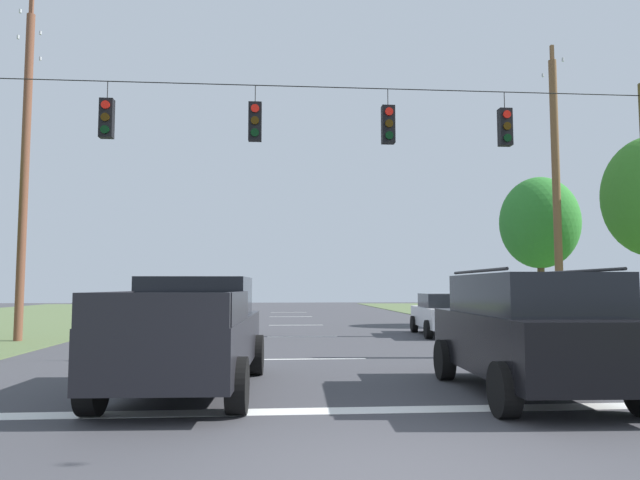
# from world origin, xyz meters

# --- Properties ---
(stop_bar_stripe) EXTENTS (14.53, 0.45, 0.01)m
(stop_bar_stripe) POSITION_xyz_m (0.00, 3.02, 0.00)
(stop_bar_stripe) COLOR white
(stop_bar_stripe) RESTS_ON ground
(lane_dash_0) EXTENTS (2.50, 0.15, 0.01)m
(lane_dash_0) POSITION_xyz_m (0.00, 9.02, 0.00)
(lane_dash_0) COLOR white
(lane_dash_0) RESTS_ON ground
(lane_dash_1) EXTENTS (2.50, 0.15, 0.01)m
(lane_dash_1) POSITION_xyz_m (0.00, 15.49, 0.00)
(lane_dash_1) COLOR white
(lane_dash_1) RESTS_ON ground
(lane_dash_2) EXTENTS (2.50, 0.15, 0.01)m
(lane_dash_2) POSITION_xyz_m (0.00, 21.67, 0.00)
(lane_dash_2) COLOR white
(lane_dash_2) RESTS_ON ground
(lane_dash_3) EXTENTS (2.50, 0.15, 0.01)m
(lane_dash_3) POSITION_xyz_m (0.00, 29.33, 0.00)
(lane_dash_3) COLOR white
(lane_dash_3) RESTS_ON ground
(lane_dash_4) EXTENTS (2.50, 0.15, 0.01)m
(lane_dash_4) POSITION_xyz_m (0.00, 35.15, 0.00)
(lane_dash_4) COLOR white
(lane_dash_4) RESTS_ON ground
(overhead_signal_span) EXTENTS (17.52, 0.31, 7.05)m
(overhead_signal_span) POSITION_xyz_m (-0.05, 8.61, 3.99)
(overhead_signal_span) COLOR brown
(overhead_signal_span) RESTS_ON ground
(pickup_truck) EXTENTS (2.46, 5.48, 1.95)m
(pickup_truck) POSITION_xyz_m (-2.45, 4.84, 0.97)
(pickup_truck) COLOR black
(pickup_truck) RESTS_ON ground
(suv_black) EXTENTS (2.38, 4.88, 2.05)m
(suv_black) POSITION_xyz_m (3.15, 3.93, 1.06)
(suv_black) COLOR black
(suv_black) RESTS_ON ground
(distant_car_crossing_white) EXTENTS (2.26, 4.42, 1.52)m
(distant_car_crossing_white) POSITION_xyz_m (5.23, 15.58, 0.79)
(distant_car_crossing_white) COLOR silver
(distant_car_crossing_white) RESTS_ON ground
(distant_car_oncoming) EXTENTS (2.20, 4.39, 1.52)m
(distant_car_oncoming) POSITION_xyz_m (-3.42, 15.39, 0.79)
(distant_car_oncoming) COLOR black
(distant_car_oncoming) RESTS_ON ground
(utility_pole_mid_right) EXTENTS (0.29, 1.64, 10.74)m
(utility_pole_mid_right) POSITION_xyz_m (9.24, 14.83, 5.24)
(utility_pole_mid_right) COLOR brown
(utility_pole_mid_right) RESTS_ON ground
(utility_pole_near_left) EXTENTS (0.27, 1.86, 11.57)m
(utility_pole_near_left) POSITION_xyz_m (-9.27, 14.26, 5.82)
(utility_pole_near_left) COLOR brown
(utility_pole_near_left) RESTS_ON ground
(tree_roadside_right) EXTENTS (3.57, 3.57, 6.81)m
(tree_roadside_right) POSITION_xyz_m (11.12, 20.24, 4.69)
(tree_roadside_right) COLOR brown
(tree_roadside_right) RESTS_ON ground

